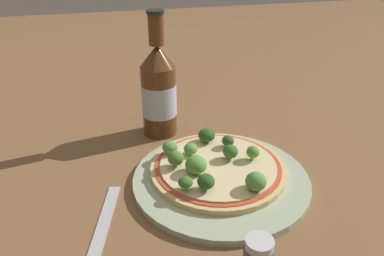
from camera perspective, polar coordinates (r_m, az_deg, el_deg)
name	(u,v)px	position (r m, az deg, el deg)	size (l,w,h in m)	color
ground_plane	(207,175)	(0.66, 2.30, -7.12)	(3.00, 3.00, 0.00)	brown
plate	(221,179)	(0.64, 4.41, -7.80)	(0.29, 0.29, 0.01)	#A3B293
pizza	(218,168)	(0.64, 3.96, -6.04)	(0.23, 0.23, 0.01)	tan
broccoli_floret_0	(196,165)	(0.61, 0.62, -5.61)	(0.04, 0.04, 0.03)	#89A866
broccoli_floret_1	(229,150)	(0.65, 5.73, -3.37)	(0.03, 0.03, 0.03)	#89A866
broccoli_floret_2	(253,152)	(0.65, 9.25, -3.65)	(0.02, 0.02, 0.03)	#89A866
broccoli_floret_3	(175,157)	(0.62, -2.56, -4.51)	(0.03, 0.03, 0.03)	#89A866
broccoli_floret_4	(207,135)	(0.69, 2.25, -1.10)	(0.03, 0.03, 0.03)	#89A866
broccoli_floret_5	(206,182)	(0.57, 2.14, -8.16)	(0.03, 0.03, 0.03)	#89A866
broccoli_floret_6	(228,141)	(0.68, 5.50, -1.97)	(0.02, 0.02, 0.02)	#89A866
broccoli_floret_7	(185,183)	(0.57, -1.00, -8.31)	(0.02, 0.02, 0.02)	#89A866
broccoli_floret_8	(191,149)	(0.66, -0.20, -3.22)	(0.02, 0.02, 0.02)	#89A866
broccoli_floret_9	(170,147)	(0.66, -3.39, -2.94)	(0.03, 0.03, 0.02)	#89A866
broccoli_floret_10	(256,181)	(0.58, 9.71, -8.04)	(0.03, 0.03, 0.03)	#89A866
beer_bottle	(159,90)	(0.75, -5.09, 5.72)	(0.07, 0.07, 0.25)	#563319
fork	(104,221)	(0.58, -13.21, -13.60)	(0.06, 0.16, 0.00)	#B2B2B7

